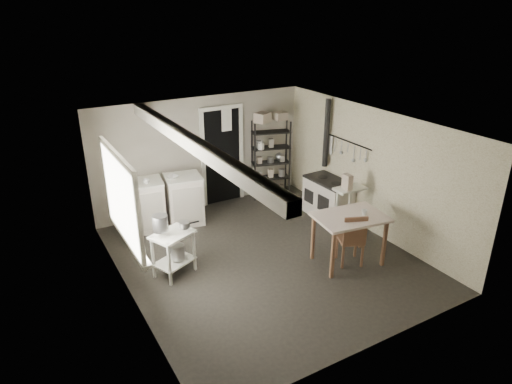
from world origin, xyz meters
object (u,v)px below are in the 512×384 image
work_table (348,242)px  flour_sack (268,191)px  chair (351,236)px  stockpot (160,223)px  shelf_rack (271,156)px  stove (328,196)px  prep_table (174,252)px  base_cabinets (165,203)px

work_table → flour_sack: size_ratio=2.27×
chair → flour_sack: (0.15, 2.81, -0.24)m
stockpot → shelf_rack: bearing=31.0°
stove → chair: chair is taller
prep_table → stockpot: stockpot is taller
stockpot → stove: bearing=7.1°
flour_sack → shelf_rack: bearing=46.7°
base_cabinets → chair: chair is taller
stockpot → stove: size_ratio=0.25×
stockpot → work_table: size_ratio=0.23×
base_cabinets → stove: (2.93, -1.25, -0.02)m
work_table → chair: size_ratio=1.21×
shelf_rack → flour_sack: bearing=-116.9°
prep_table → shelf_rack: bearing=32.5°
stockpot → shelf_rack: shelf_rack is taller
base_cabinets → shelf_rack: 2.52m
prep_table → base_cabinets: 1.76m
prep_table → stove: bearing=7.5°
stove → chair: bearing=-118.5°
base_cabinets → prep_table: bearing=-96.1°
prep_table → chair: size_ratio=0.78×
work_table → base_cabinets: bearing=127.3°
prep_table → shelf_rack: size_ratio=0.42×
base_cabinets → work_table: base_cabinets is taller
prep_table → flour_sack: (2.76, 1.69, -0.16)m
chair → stove: bearing=85.7°
stockpot → flour_sack: 3.46m
prep_table → base_cabinets: base_cabinets is taller
prep_table → stove: (3.40, 0.45, 0.04)m
shelf_rack → chair: 3.05m
stockpot → base_cabinets: stockpot is taller
stove → flour_sack: stove is taller
base_cabinets → chair: bearing=-43.2°
work_table → shelf_rack: bearing=83.4°
work_table → chair: 0.11m
stockpot → shelf_rack: (3.11, 1.87, 0.01)m
base_cabinets → flour_sack: bearing=9.4°
stockpot → shelf_rack: size_ratio=0.15×
flour_sack → base_cabinets: bearing=179.8°
prep_table → shelf_rack: 3.53m
stockpot → work_table: (2.77, -1.09, -0.56)m
base_cabinets → shelf_rack: shelf_rack is taller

